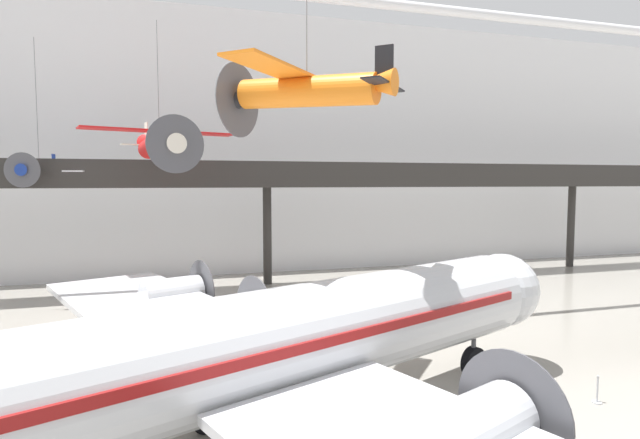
{
  "coord_description": "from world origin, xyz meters",
  "views": [
    {
      "loc": [
        -7.18,
        -13.3,
        8.39
      ],
      "look_at": [
        -0.9,
        8.26,
        6.67
      ],
      "focal_mm": 28.0,
      "sensor_mm": 36.0,
      "label": 1
    }
  ],
  "objects_px": {
    "airliner_silver_main": "(234,356)",
    "suspended_plane_orange_highwing": "(307,90)",
    "stanchion_barrier": "(597,395)",
    "suspended_plane_red_highwing": "(159,141)",
    "suspended_plane_white_twin": "(39,168)"
  },
  "relations": [
    {
      "from": "suspended_plane_white_twin",
      "to": "airliner_silver_main",
      "type": "bearing_deg",
      "value": 34.15
    },
    {
      "from": "suspended_plane_red_highwing",
      "to": "suspended_plane_white_twin",
      "type": "relative_size",
      "value": 0.92
    },
    {
      "from": "suspended_plane_red_highwing",
      "to": "suspended_plane_orange_highwing",
      "type": "bearing_deg",
      "value": 6.1
    },
    {
      "from": "suspended_plane_red_highwing",
      "to": "stanchion_barrier",
      "type": "height_order",
      "value": "suspended_plane_red_highwing"
    },
    {
      "from": "airliner_silver_main",
      "to": "suspended_plane_red_highwing",
      "type": "height_order",
      "value": "suspended_plane_red_highwing"
    },
    {
      "from": "airliner_silver_main",
      "to": "suspended_plane_red_highwing",
      "type": "bearing_deg",
      "value": 75.22
    },
    {
      "from": "airliner_silver_main",
      "to": "suspended_plane_orange_highwing",
      "type": "distance_m",
      "value": 10.16
    },
    {
      "from": "airliner_silver_main",
      "to": "suspended_plane_red_highwing",
      "type": "xyz_separation_m",
      "value": [
        -2.37,
        18.82,
        7.45
      ]
    },
    {
      "from": "suspended_plane_orange_highwing",
      "to": "suspended_plane_white_twin",
      "type": "bearing_deg",
      "value": -13.89
    },
    {
      "from": "airliner_silver_main",
      "to": "stanchion_barrier",
      "type": "distance_m",
      "value": 14.08
    },
    {
      "from": "airliner_silver_main",
      "to": "suspended_plane_orange_highwing",
      "type": "relative_size",
      "value": 4.24
    },
    {
      "from": "suspended_plane_orange_highwing",
      "to": "suspended_plane_white_twin",
      "type": "relative_size",
      "value": 0.8
    },
    {
      "from": "suspended_plane_red_highwing",
      "to": "suspended_plane_white_twin",
      "type": "distance_m",
      "value": 10.08
    },
    {
      "from": "stanchion_barrier",
      "to": "suspended_plane_orange_highwing",
      "type": "bearing_deg",
      "value": 159.34
    },
    {
      "from": "suspended_plane_orange_highwing",
      "to": "stanchion_barrier",
      "type": "relative_size",
      "value": 7.48
    }
  ]
}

